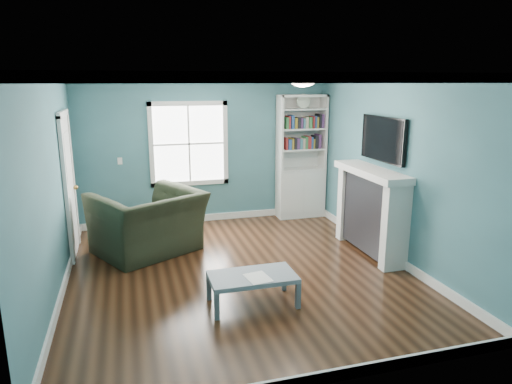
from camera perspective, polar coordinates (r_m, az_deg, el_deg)
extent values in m
plane|color=black|center=(6.32, -2.06, -10.00)|extent=(5.00, 5.00, 0.00)
plane|color=#38626B|center=(8.33, -6.30, 5.05)|extent=(4.50, 0.00, 4.50)
plane|color=#38626B|center=(3.63, 7.37, -6.34)|extent=(4.50, 0.00, 4.50)
plane|color=#38626B|center=(5.82, -24.21, 0.20)|extent=(0.00, 5.00, 5.00)
plane|color=#38626B|center=(6.80, 16.59, 2.63)|extent=(0.00, 5.00, 5.00)
plane|color=white|center=(5.79, -2.29, 14.30)|extent=(5.00, 5.00, 0.00)
cube|color=white|center=(8.59, -6.07, -3.17)|extent=(4.50, 0.03, 0.12)
cube|color=white|center=(4.22, 6.73, -22.29)|extent=(4.50, 0.03, 0.12)
cube|color=white|center=(6.20, -22.94, -11.00)|extent=(0.03, 5.00, 0.12)
cube|color=white|center=(7.12, 15.81, -7.21)|extent=(0.03, 5.00, 0.12)
cube|color=white|center=(8.22, -6.51, 13.75)|extent=(4.50, 0.04, 0.08)
cube|color=white|center=(3.43, 7.89, 13.98)|extent=(4.50, 0.04, 0.08)
cube|color=white|center=(5.69, -25.27, 12.66)|extent=(0.04, 5.00, 0.08)
cube|color=white|center=(6.68, 17.19, 13.29)|extent=(0.04, 5.00, 0.08)
cube|color=white|center=(8.26, -8.39, 5.97)|extent=(1.24, 0.01, 1.34)
cube|color=white|center=(8.18, -12.97, 5.70)|extent=(0.08, 0.06, 1.50)
cube|color=white|center=(8.36, -3.86, 6.17)|extent=(0.08, 0.06, 1.50)
cube|color=white|center=(8.37, -8.20, 1.13)|extent=(1.40, 0.06, 0.08)
cube|color=white|center=(8.18, -8.54, 10.89)|extent=(1.40, 0.06, 0.08)
cube|color=white|center=(8.24, -8.37, 5.96)|extent=(1.24, 0.03, 0.03)
cube|color=white|center=(8.24, -8.37, 5.96)|extent=(0.03, 0.03, 1.34)
cube|color=silver|center=(8.77, 5.55, -0.16)|extent=(0.90, 0.35, 0.90)
cube|color=silver|center=(8.42, 2.98, 7.27)|extent=(0.04, 0.35, 1.40)
cube|color=silver|center=(8.74, 8.37, 7.37)|extent=(0.04, 0.35, 1.40)
cube|color=silver|center=(8.72, 5.32, 7.45)|extent=(0.90, 0.02, 1.40)
cube|color=silver|center=(8.52, 5.83, 11.88)|extent=(0.90, 0.35, 0.04)
cube|color=silver|center=(8.67, 5.62, 2.86)|extent=(0.84, 0.33, 0.03)
cube|color=silver|center=(8.61, 5.68, 5.35)|extent=(0.84, 0.33, 0.03)
cube|color=silver|center=(8.56, 5.74, 7.86)|extent=(0.84, 0.33, 0.03)
cube|color=silver|center=(8.53, 5.79, 10.27)|extent=(0.84, 0.33, 0.03)
cube|color=maroon|center=(8.57, 5.74, 6.15)|extent=(0.70, 0.25, 0.22)
cube|color=#264C8C|center=(8.53, 5.81, 8.68)|extent=(0.70, 0.25, 0.22)
cylinder|color=beige|center=(8.48, 5.94, 11.22)|extent=(0.26, 0.06, 0.26)
cube|color=black|center=(7.04, 14.24, -2.71)|extent=(0.30, 1.20, 1.10)
cube|color=black|center=(7.09, 14.00, -4.27)|extent=(0.22, 0.65, 0.70)
cube|color=silver|center=(6.49, 17.03, -4.30)|extent=(0.36, 0.16, 1.20)
cube|color=silver|center=(7.60, 11.60, -1.37)|extent=(0.36, 0.16, 1.20)
cube|color=silver|center=(6.87, 14.26, 2.47)|extent=(0.44, 1.58, 0.10)
cube|color=black|center=(6.88, 15.58, 6.41)|extent=(0.06, 1.10, 0.65)
cube|color=silver|center=(7.23, -22.33, 0.58)|extent=(0.04, 0.80, 2.05)
cube|color=white|center=(6.80, -22.63, -0.24)|extent=(0.05, 0.08, 2.13)
cube|color=white|center=(7.67, -21.92, 1.31)|extent=(0.05, 0.08, 2.13)
cube|color=white|center=(7.09, -23.03, 9.00)|extent=(0.05, 0.98, 0.08)
sphere|color=#BF8C3F|center=(7.53, -21.60, 0.55)|extent=(0.07, 0.07, 0.07)
ellipsoid|color=white|center=(6.16, 5.89, 13.64)|extent=(0.34, 0.34, 0.15)
cylinder|color=white|center=(6.16, 5.90, 14.06)|extent=(0.38, 0.38, 0.03)
cube|color=white|center=(8.22, -16.65, 3.74)|extent=(0.08, 0.01, 0.12)
imported|color=black|center=(7.00, -13.39, -2.50)|extent=(1.72, 1.52, 1.26)
cube|color=#4F575F|center=(5.13, -4.92, -14.06)|extent=(0.05, 0.05, 0.31)
cube|color=#4F575F|center=(5.36, 5.27, -12.77)|extent=(0.05, 0.05, 0.31)
cube|color=#4F575F|center=(5.56, -5.91, -11.78)|extent=(0.05, 0.05, 0.31)
cube|color=#4F575F|center=(5.77, 3.50, -10.72)|extent=(0.05, 0.05, 0.31)
cube|color=slate|center=(5.36, -0.44, -10.58)|extent=(1.00, 0.55, 0.05)
cube|color=white|center=(5.27, 0.24, -10.66)|extent=(0.30, 0.36, 0.00)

